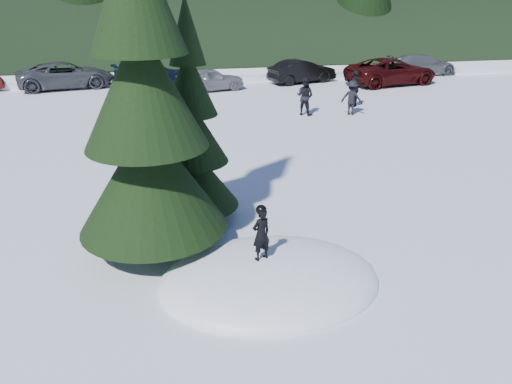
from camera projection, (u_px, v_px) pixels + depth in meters
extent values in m
plane|color=white|center=(270.00, 281.00, 10.03)|extent=(200.00, 200.00, 0.00)
ellipsoid|color=white|center=(270.00, 281.00, 10.03)|extent=(4.48, 3.52, 0.96)
cylinder|color=#301D10|center=(155.00, 221.00, 10.98)|extent=(0.38, 0.38, 1.40)
cone|color=black|center=(150.00, 175.00, 10.56)|extent=(3.20, 3.20, 2.46)
cone|color=black|center=(143.00, 87.00, 9.85)|extent=(2.54, 2.54, 2.46)
cylinder|color=#301D10|center=(195.00, 201.00, 12.51)|extent=(0.26, 0.26, 1.00)
cone|color=black|center=(194.00, 176.00, 12.26)|extent=(2.20, 2.20, 1.52)
cone|color=black|center=(191.00, 131.00, 11.81)|extent=(1.75, 1.75, 1.52)
cone|color=black|center=(189.00, 82.00, 11.37)|extent=(1.29, 1.29, 1.52)
cone|color=black|center=(186.00, 29.00, 10.93)|extent=(0.84, 0.84, 1.52)
imported|color=black|center=(261.00, 234.00, 9.70)|extent=(0.47, 0.39, 1.09)
imported|color=black|center=(305.00, 96.00, 22.56)|extent=(1.05, 1.04, 1.71)
imported|color=black|center=(355.00, 89.00, 24.06)|extent=(1.01, 1.05, 1.76)
imported|color=black|center=(352.00, 98.00, 22.59)|extent=(1.15, 1.06, 1.55)
imported|color=#44464B|center=(66.00, 75.00, 28.52)|extent=(5.70, 3.47, 1.48)
imported|color=black|center=(154.00, 75.00, 29.11)|extent=(4.89, 2.72, 1.34)
imported|color=gray|center=(210.00, 79.00, 27.80)|extent=(4.05, 2.46, 1.29)
imported|color=black|center=(302.00, 71.00, 30.13)|extent=(4.38, 2.55, 1.36)
imported|color=black|center=(391.00, 71.00, 29.61)|extent=(5.91, 3.56, 1.53)
imported|color=#575C60|center=(422.00, 65.00, 32.80)|extent=(4.68, 2.16, 1.32)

